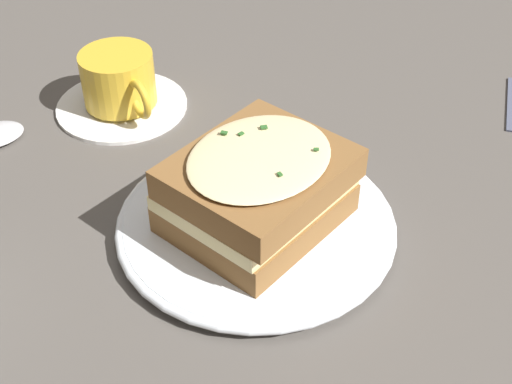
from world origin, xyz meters
The scene contains 4 objects.
ground_plane centered at (0.00, 0.00, 0.00)m, with size 2.40×2.40×0.00m, color #514C47.
dinner_plate centered at (-0.01, 0.03, 0.01)m, with size 0.23×0.23×0.01m.
sandwich centered at (-0.01, 0.03, 0.05)m, with size 0.12×0.14×0.07m.
teacup_with_saucer centered at (0.21, -0.04, 0.03)m, with size 0.13×0.13×0.06m.
Camera 1 is at (-0.26, 0.37, 0.40)m, focal length 50.00 mm.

